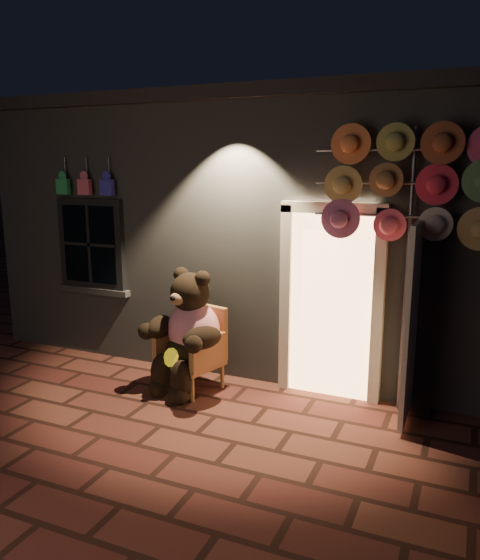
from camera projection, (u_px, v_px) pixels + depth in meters
The scene contains 5 objects.
ground at pixel (160, 426), 5.50m from camera, with size 60.00×60.00×0.00m, color brown.
shop_building at pixel (289, 219), 8.72m from camera, with size 7.30×5.95×3.51m.
wicker_armchair at pixel (195, 348), 6.38m from camera, with size 0.79×0.75×0.97m.
teddy_bear at pixel (188, 333), 6.24m from camera, with size 1.03×0.92×1.46m.
hat_rack at pixel (411, 186), 5.31m from camera, with size 1.83×0.22×2.97m.
Camera 1 is at (2.77, -4.33, 2.59)m, focal length 35.00 mm.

